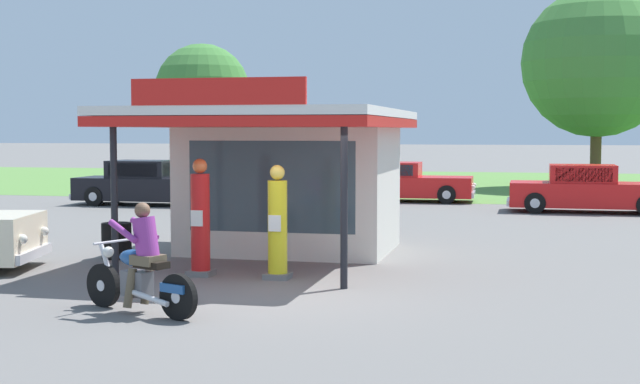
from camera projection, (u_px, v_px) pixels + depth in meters
ground_plane at (278, 294)px, 13.83m from camera, size 300.00×300.00×0.00m
grass_verge_strip at (445, 183)px, 42.97m from camera, size 120.00×24.00×0.01m
service_station_kiosk at (287, 171)px, 18.46m from camera, size 4.96×6.50×3.43m
gas_pump_nearside at (200, 222)px, 15.52m from camera, size 0.44×0.44×2.09m
gas_pump_offside at (278, 227)px, 15.20m from camera, size 0.44×0.44×1.99m
motorcycle_with_rider at (141, 268)px, 12.31m from camera, size 2.04×1.01×1.58m
parked_car_back_row_centre at (588, 191)px, 27.60m from camera, size 5.08×1.88×1.50m
parked_car_back_row_centre_right at (396, 183)px, 32.02m from camera, size 5.62×2.03×1.43m
parked_car_second_row_spare at (151, 185)px, 30.33m from camera, size 5.56×1.93×1.55m
tree_oak_centre at (202, 92)px, 41.71m from camera, size 4.51×4.51×6.71m
tree_oak_left at (598, 62)px, 38.96m from camera, size 6.70×6.70×8.98m
spare_tire_stack at (117, 241)px, 17.67m from camera, size 0.60×0.60×0.72m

